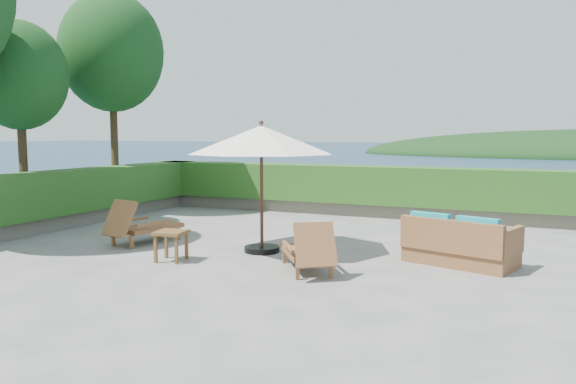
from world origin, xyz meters
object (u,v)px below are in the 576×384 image
at_px(lounge_right, 308,250).
at_px(side_table, 171,236).
at_px(patio_umbrella, 261,141).
at_px(lounge_left, 140,225).
at_px(wicker_loveseat, 459,245).

bearing_deg(lounge_right, side_table, 150.79).
distance_m(lounge_right, side_table, 2.50).
height_order(patio_umbrella, lounge_left, patio_umbrella).
bearing_deg(wicker_loveseat, side_table, -142.37).
relative_size(lounge_left, wicker_loveseat, 0.86).
relative_size(lounge_right, wicker_loveseat, 0.80).
bearing_deg(wicker_loveseat, patio_umbrella, -156.23).
height_order(lounge_left, wicker_loveseat, lounge_left).
distance_m(lounge_left, wicker_loveseat, 6.17).
bearing_deg(lounge_right, wicker_loveseat, 0.60).
height_order(lounge_left, lounge_right, lounge_left).
height_order(lounge_right, wicker_loveseat, wicker_loveseat).
bearing_deg(patio_umbrella, lounge_left, -173.65).
bearing_deg(side_table, patio_umbrella, 50.01).
bearing_deg(lounge_right, lounge_left, 134.10).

